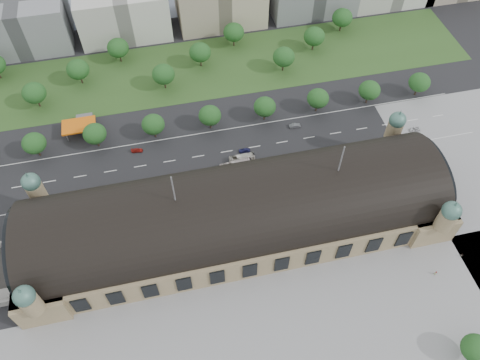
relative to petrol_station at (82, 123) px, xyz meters
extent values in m
plane|color=black|center=(53.91, -65.28, -2.95)|extent=(900.00, 900.00, 0.00)
cube|color=#957E5C|center=(53.91, -65.28, 3.05)|extent=(150.00, 40.00, 12.00)
cube|color=#957E5C|center=(-13.09, -65.28, 3.05)|extent=(16.00, 43.00, 12.00)
cube|color=#957E5C|center=(120.91, -65.28, 3.05)|extent=(16.00, 43.00, 12.00)
cylinder|color=black|center=(53.91, -65.28, 9.05)|extent=(144.00, 37.60, 37.60)
cylinder|color=black|center=(-19.09, -65.28, 11.05)|extent=(1.20, 32.00, 32.00)
cylinder|color=black|center=(126.91, -65.28, 11.05)|extent=(1.20, 32.00, 32.00)
cylinder|color=#957E5C|center=(-13.09, -44.28, 13.05)|extent=(6.00, 6.00, 8.00)
sphere|color=#436C60|center=(-13.09, -44.28, 18.55)|extent=(6.40, 6.40, 6.40)
cone|color=#436C60|center=(-13.09, -44.28, 22.55)|extent=(1.00, 1.00, 2.50)
cylinder|color=#957E5C|center=(120.91, -44.28, 13.05)|extent=(6.00, 6.00, 8.00)
sphere|color=#436C60|center=(120.91, -44.28, 18.55)|extent=(6.40, 6.40, 6.40)
cone|color=#436C60|center=(120.91, -44.28, 22.55)|extent=(1.00, 1.00, 2.50)
cylinder|color=#957E5C|center=(-13.09, -86.28, 13.05)|extent=(6.00, 6.00, 8.00)
sphere|color=#436C60|center=(-13.09, -86.28, 18.55)|extent=(6.40, 6.40, 6.40)
cone|color=#436C60|center=(-13.09, -86.28, 22.55)|extent=(1.00, 1.00, 2.50)
cylinder|color=#957E5C|center=(120.91, -86.28, 13.05)|extent=(6.00, 6.00, 8.00)
sphere|color=#436C60|center=(120.91, -86.28, 18.55)|extent=(6.40, 6.40, 6.40)
cone|color=#436C60|center=(120.91, -86.28, 22.55)|extent=(1.00, 1.00, 2.50)
cylinder|color=#59595B|center=(33.91, -65.28, 28.55)|extent=(0.50, 0.50, 12.00)
cylinder|color=#59595B|center=(88.91, -65.28, 28.55)|extent=(0.50, 0.50, 12.00)
cube|color=gray|center=(63.91, -109.28, -2.95)|extent=(190.00, 48.00, 0.12)
cube|color=black|center=(33.91, -27.28, -2.95)|extent=(260.00, 26.00, 0.10)
cube|color=#2D4D1F|center=(38.91, 27.72, -2.95)|extent=(300.00, 45.00, 0.10)
cube|color=#D8600C|center=(-1.09, -3.28, 1.75)|extent=(14.00, 9.00, 0.70)
cube|color=#59595B|center=(0.91, 2.72, -1.35)|extent=(7.00, 5.00, 3.20)
cylinder|color=#59595B|center=(-6.59, -0.08, -0.75)|extent=(0.50, 0.50, 4.40)
cylinder|color=#59595B|center=(4.41, -0.08, -0.75)|extent=(0.50, 0.50, 4.40)
cylinder|color=#59595B|center=(-6.59, -6.48, -0.75)|extent=(0.50, 0.50, 4.40)
cylinder|color=#59595B|center=(4.41, -6.48, -0.75)|extent=(0.50, 0.50, 4.40)
cube|color=gray|center=(-26.09, 67.72, 9.05)|extent=(45.00, 32.00, 24.00)
cube|color=silver|center=(23.91, 67.72, 9.05)|extent=(45.00, 32.00, 24.00)
cylinder|color=#2D2116|center=(-18.09, -12.28, -0.79)|extent=(0.70, 0.70, 4.32)
ellipsoid|color=#194117|center=(-18.09, -12.28, 4.49)|extent=(9.60, 9.60, 8.16)
cylinder|color=#2D2116|center=(5.91, -12.28, -0.79)|extent=(0.70, 0.70, 4.32)
ellipsoid|color=#194117|center=(5.91, -12.28, 4.49)|extent=(9.60, 9.60, 8.16)
cylinder|color=#2D2116|center=(29.91, -12.28, -0.79)|extent=(0.70, 0.70, 4.32)
ellipsoid|color=#194117|center=(29.91, -12.28, 4.49)|extent=(9.60, 9.60, 8.16)
cylinder|color=#2D2116|center=(53.91, -12.28, -0.79)|extent=(0.70, 0.70, 4.32)
ellipsoid|color=#194117|center=(53.91, -12.28, 4.49)|extent=(9.60, 9.60, 8.16)
cylinder|color=#2D2116|center=(77.91, -12.28, -0.79)|extent=(0.70, 0.70, 4.32)
ellipsoid|color=#194117|center=(77.91, -12.28, 4.49)|extent=(9.60, 9.60, 8.16)
cylinder|color=#2D2116|center=(101.91, -12.28, -0.79)|extent=(0.70, 0.70, 4.32)
ellipsoid|color=#194117|center=(101.91, -12.28, 4.49)|extent=(9.60, 9.60, 8.16)
cylinder|color=#2D2116|center=(125.91, -12.28, -0.79)|extent=(0.70, 0.70, 4.32)
ellipsoid|color=#194117|center=(125.91, -12.28, 4.49)|extent=(9.60, 9.60, 8.16)
cylinder|color=#2D2116|center=(149.91, -12.28, -0.79)|extent=(0.70, 0.70, 4.32)
ellipsoid|color=#194117|center=(149.91, -12.28, 4.49)|extent=(9.60, 9.60, 8.16)
cylinder|color=#2D2116|center=(-19.09, 17.72, -0.61)|extent=(0.70, 0.70, 4.68)
ellipsoid|color=#194117|center=(-19.09, 17.72, 5.11)|extent=(10.40, 10.40, 8.84)
cylinder|color=#2D2116|center=(-0.09, 29.72, -0.61)|extent=(0.70, 0.70, 4.68)
ellipsoid|color=#194117|center=(-0.09, 29.72, 5.11)|extent=(10.40, 10.40, 8.84)
cylinder|color=#2D2116|center=(18.91, 41.72, -0.61)|extent=(0.70, 0.70, 4.68)
ellipsoid|color=#194117|center=(18.91, 41.72, 5.11)|extent=(10.40, 10.40, 8.84)
cylinder|color=#2D2116|center=(37.91, 17.72, -0.61)|extent=(0.70, 0.70, 4.68)
ellipsoid|color=#194117|center=(37.91, 17.72, 5.11)|extent=(10.40, 10.40, 8.84)
cylinder|color=#2D2116|center=(56.91, 29.72, -0.61)|extent=(0.70, 0.70, 4.68)
ellipsoid|color=#194117|center=(56.91, 29.72, 5.11)|extent=(10.40, 10.40, 8.84)
cylinder|color=#2D2116|center=(75.91, 41.72, -0.61)|extent=(0.70, 0.70, 4.68)
ellipsoid|color=#194117|center=(75.91, 41.72, 5.11)|extent=(10.40, 10.40, 8.84)
cylinder|color=#2D2116|center=(94.91, 17.72, -0.61)|extent=(0.70, 0.70, 4.68)
ellipsoid|color=#194117|center=(94.91, 17.72, 5.11)|extent=(10.40, 10.40, 8.84)
cylinder|color=#2D2116|center=(113.91, 29.72, -0.61)|extent=(0.70, 0.70, 4.68)
ellipsoid|color=#194117|center=(113.91, 29.72, 5.11)|extent=(10.40, 10.40, 8.84)
cylinder|color=#2D2116|center=(132.91, 41.72, -0.61)|extent=(0.70, 0.70, 4.68)
ellipsoid|color=#194117|center=(132.91, 41.72, 5.11)|extent=(10.40, 10.40, 8.84)
cylinder|color=#2D2116|center=(113.91, -125.28, -0.97)|extent=(0.70, 0.70, 3.96)
ellipsoid|color=#194117|center=(113.91, -125.28, 3.87)|extent=(9.00, 9.00, 7.65)
imported|color=maroon|center=(21.45, -19.00, -2.26)|extent=(4.93, 2.51, 1.37)
imported|color=#181843|center=(65.16, -28.88, -2.15)|extent=(4.88, 2.37, 1.61)
imported|color=slate|center=(89.81, -19.84, -2.14)|extent=(4.94, 1.76, 1.62)
imported|color=silver|center=(139.68, -33.18, -2.30)|extent=(4.79, 2.36, 1.31)
imported|color=black|center=(-26.09, -42.14, -2.21)|extent=(4.58, 3.80, 1.47)
imported|color=maroon|center=(-4.35, -44.28, -2.29)|extent=(5.08, 4.67, 1.32)
imported|color=#1A264B|center=(-15.56, -40.58, -2.13)|extent=(6.05, 4.91, 1.65)
imported|color=slate|center=(11.08, -41.71, -2.28)|extent=(4.18, 3.43, 1.34)
imported|color=white|center=(26.35, -40.70, -2.19)|extent=(4.59, 4.15, 1.52)
imported|color=#95969D|center=(23.55, -44.28, -2.27)|extent=(5.25, 4.68, 1.35)
imported|color=black|center=(35.91, -40.28, -2.20)|extent=(5.48, 4.43, 1.49)
imported|color=red|center=(40.06, -38.28, -1.25)|extent=(12.23, 3.00, 3.40)
imported|color=silver|center=(59.88, -37.01, -1.07)|extent=(13.75, 4.36, 3.77)
imported|color=silver|center=(63.14, -33.28, -1.47)|extent=(10.67, 2.74, 2.96)
imported|color=gray|center=(116.83, -97.78, -1.97)|extent=(1.09, 0.86, 1.96)
imported|color=gray|center=(129.06, -93.39, -2.01)|extent=(1.03, 0.99, 1.87)
camera|label=1|loc=(35.44, -153.08, 145.25)|focal=35.00mm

